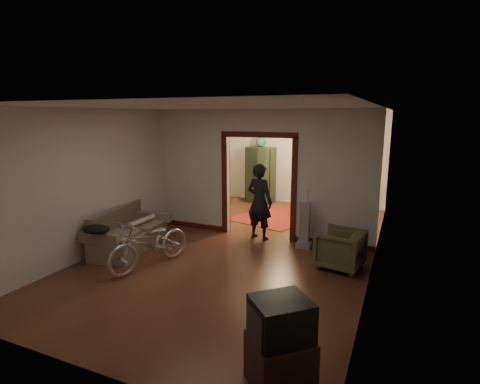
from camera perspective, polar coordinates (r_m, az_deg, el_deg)
The scene contains 24 objects.
floor at distance 7.87m, azimuth 0.89°, elevation -8.19°, with size 5.00×8.50×0.01m, color #3D1F13.
ceiling at distance 7.40m, azimuth 0.96°, elevation 12.66°, with size 5.00×8.50×0.01m, color white.
wall_back at distance 11.51m, azimuth 9.17°, elevation 5.15°, with size 5.00×0.02×2.80m, color beige.
wall_left at distance 8.77m, azimuth -14.33°, elevation 2.96°, with size 0.02×8.50×2.80m, color beige.
wall_right at distance 6.95m, azimuth 20.28°, elevation 0.41°, with size 0.02×8.50×2.80m, color beige.
partition_wall at distance 8.20m, azimuth 2.95°, elevation 2.72°, with size 5.00×0.14×2.80m, color beige.
door_casing at distance 8.25m, azimuth 2.93°, elevation 0.66°, with size 1.74×0.20×2.32m, color #3D130E.
far_window at distance 11.30m, azimuth 12.60°, elevation 5.67°, with size 0.98×0.06×1.28m, color black.
chandelier at distance 9.76m, azimuth 6.71°, elevation 9.68°, with size 0.24×0.24×0.24m, color #FFE0A5.
light_switch at distance 7.85m, azimuth 9.93°, elevation 1.05°, with size 0.08×0.01×0.12m, color silver.
sofa at distance 7.89m, azimuth -16.52°, elevation -5.49°, with size 0.80×1.78×0.82m, color brown.
rolled_paper at distance 8.02m, azimuth -14.65°, elevation -4.21°, with size 0.10×0.10×0.76m, color beige.
jacket at distance 7.15m, azimuth -21.04°, elevation -5.30°, with size 0.52×0.39×0.15m, color black.
bicycle at distance 6.87m, azimuth -13.54°, elevation -7.58°, with size 0.59×1.68×0.88m, color silver.
armchair at distance 6.91m, azimuth 14.99°, elevation -8.38°, with size 0.74×0.76×0.70m, color #4C4B2B.
tv_stand at distance 4.10m, azimuth 6.11°, elevation -24.30°, with size 0.58×0.53×0.53m, color black.
crt_tv at distance 3.86m, azimuth 6.26°, elevation -19.07°, with size 0.54×0.48×0.47m, color black.
vacuum at distance 7.72m, azimuth 9.80°, elevation -5.01°, with size 0.29×0.24×0.96m, color gray.
person at distance 8.10m, azimuth 2.98°, elevation -1.47°, with size 0.61×0.40×1.67m, color black.
oriental_rug at distance 10.15m, azimuth 5.64°, elevation -3.62°, with size 1.75×2.30×0.02m, color maroon.
locker at distance 11.58m, azimuth 3.12°, elevation 2.62°, with size 0.86×0.48×1.72m, color #26331E.
globe at distance 11.46m, azimuth 3.18°, elevation 7.96°, with size 0.30×0.30×0.30m, color #1E5972.
desk at distance 11.11m, azimuth 13.34°, elevation -0.68°, with size 0.97×0.55×0.72m, color #321710.
desk_chair at distance 10.53m, azimuth 11.09°, elevation -0.84°, with size 0.39×0.39×0.87m, color #321710.
Camera 1 is at (2.86, -6.83, 2.66)m, focal length 28.00 mm.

